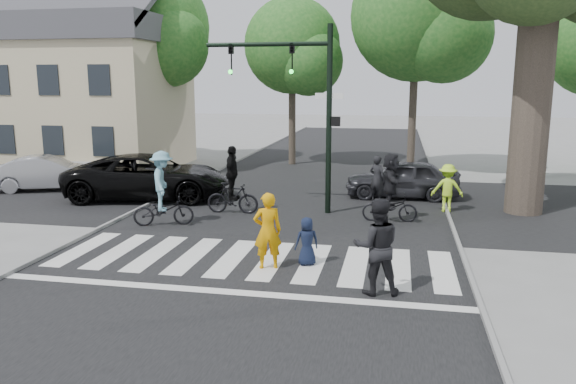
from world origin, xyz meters
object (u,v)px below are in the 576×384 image
car_suv (149,177)px  pedestrian_child (307,241)px  cyclist_left (163,194)px  car_silver (48,173)px  cyclist_mid (232,186)px  car_grey (402,179)px  traffic_signal (303,92)px  cyclist_right (390,191)px  pedestrian_woman (268,231)px  pedestrian_adult (377,247)px

car_suv → pedestrian_child: bearing=-143.2°
cyclist_left → pedestrian_child: bearing=-30.4°
cyclist_left → car_silver: bearing=147.2°
cyclist_mid → car_grey: size_ratio=0.54×
car_suv → car_grey: (9.11, 2.00, -0.12)m
traffic_signal → car_silver: 11.16m
cyclist_left → car_silver: size_ratio=0.54×
cyclist_right → traffic_signal: bearing=165.1°
pedestrian_woman → cyclist_mid: bearing=-85.4°
cyclist_right → pedestrian_woman: bearing=-118.2°
pedestrian_child → car_grey: car_grey is taller
cyclist_left → cyclist_right: bearing=15.1°
cyclist_right → car_silver: 13.64m
car_silver → cyclist_mid: bearing=-127.0°
car_silver → car_grey: (13.77, 1.21, 0.03)m
car_grey → cyclist_left: bearing=-53.3°
traffic_signal → car_suv: (-5.87, 1.01, -3.08)m
cyclist_right → car_grey: 3.80m
traffic_signal → cyclist_mid: size_ratio=2.70×
pedestrian_child → cyclist_right: size_ratio=0.54×
cyclist_mid → car_silver: size_ratio=0.54×
cyclist_right → cyclist_left: bearing=-164.9°
pedestrian_woman → pedestrian_adult: size_ratio=0.90×
traffic_signal → car_silver: traffic_signal is taller
car_grey → traffic_signal: bearing=-48.8°
cyclist_right → pedestrian_child: bearing=-111.7°
cyclist_left → car_suv: size_ratio=0.38×
traffic_signal → car_silver: (-10.54, 1.80, -3.22)m
cyclist_mid → cyclist_right: bearing=-1.3°
pedestrian_child → pedestrian_adult: pedestrian_adult is taller
traffic_signal → pedestrian_child: 6.39m
pedestrian_child → car_suv: (-6.90, 6.37, 0.24)m
cyclist_right → car_grey: bearing=84.2°
cyclist_left → cyclist_right: 6.87m
cyclist_mid → cyclist_left: bearing=-129.6°
traffic_signal → pedestrian_woman: size_ratio=3.36×
pedestrian_woman → cyclist_left: 5.09m
pedestrian_adult → cyclist_right: cyclist_right is taller
pedestrian_adult → car_grey: (0.55, 9.88, -0.29)m
cyclist_mid → car_suv: bearing=155.8°
pedestrian_woman → car_silver: pedestrian_woman is taller
cyclist_mid → cyclist_right: cyclist_mid is taller
pedestrian_adult → car_silver: 15.82m
traffic_signal → car_suv: size_ratio=1.02×
traffic_signal → cyclist_left: bearing=-146.0°
pedestrian_woman → car_suv: pedestrian_woman is taller
cyclist_right → pedestrian_adult: bearing=-91.5°
pedestrian_child → pedestrian_adult: bearing=113.1°
pedestrian_child → cyclist_right: 4.97m
pedestrian_adult → pedestrian_child: bearing=-52.5°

